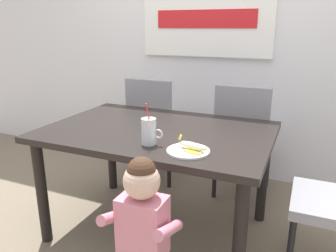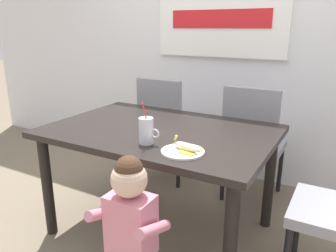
% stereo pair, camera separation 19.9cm
% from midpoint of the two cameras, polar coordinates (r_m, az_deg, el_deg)
% --- Properties ---
extents(ground_plane, '(24.00, 24.00, 0.00)m').
position_cam_midpoint_polar(ground_plane, '(2.47, -4.04, -17.38)').
color(ground_plane, '#7A6B56').
extents(back_wall, '(6.40, 0.17, 2.90)m').
position_cam_midpoint_polar(back_wall, '(3.15, 5.92, 17.93)').
color(back_wall, silver).
rests_on(back_wall, ground).
extents(dining_table, '(1.44, 0.99, 0.75)m').
position_cam_midpoint_polar(dining_table, '(2.17, -4.40, -2.88)').
color(dining_table, black).
rests_on(dining_table, ground).
extents(dining_chair_left, '(0.44, 0.44, 0.96)m').
position_cam_midpoint_polar(dining_chair_left, '(2.98, -4.27, 0.35)').
color(dining_chair_left, gray).
rests_on(dining_chair_left, ground).
extents(dining_chair_right, '(0.44, 0.45, 0.96)m').
position_cam_midpoint_polar(dining_chair_right, '(2.70, 10.79, -1.67)').
color(dining_chair_right, gray).
rests_on(dining_chair_right, ground).
extents(toddler_standing, '(0.33, 0.24, 0.84)m').
position_cam_midpoint_polar(toddler_standing, '(1.60, -8.12, -15.86)').
color(toddler_standing, '#3F4760').
rests_on(toddler_standing, ground).
extents(milk_cup, '(0.13, 0.09, 0.25)m').
position_cam_midpoint_polar(milk_cup, '(1.85, -6.38, -1.23)').
color(milk_cup, silver).
rests_on(milk_cup, dining_table).
extents(snack_plate, '(0.23, 0.23, 0.01)m').
position_cam_midpoint_polar(snack_plate, '(1.74, 0.25, -4.41)').
color(snack_plate, white).
rests_on(snack_plate, dining_table).
extents(peeled_banana, '(0.18, 0.13, 0.07)m').
position_cam_midpoint_polar(peeled_banana, '(1.73, 0.90, -3.61)').
color(peeled_banana, '#F4EAC6').
rests_on(peeled_banana, snack_plate).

